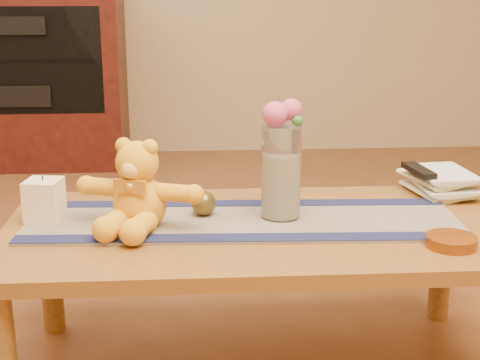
{
  "coord_description": "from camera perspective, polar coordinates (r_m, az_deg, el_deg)",
  "views": [
    {
      "loc": [
        -0.17,
        -1.81,
        1.1
      ],
      "look_at": [
        -0.05,
        0.0,
        0.58
      ],
      "focal_mm": 52.26,
      "sensor_mm": 36.0,
      "label": 1
    }
  ],
  "objects": [
    {
      "name": "rose_right",
      "position": [
        1.91,
        4.19,
        5.77
      ],
      "size": [
        0.06,
        0.06,
        0.06
      ],
      "primitive_type": "sphere",
      "color": "#C94679",
      "rests_on": "glass_vase"
    },
    {
      "name": "runner_border_far",
      "position": [
        2.09,
        0.15,
        -1.9
      ],
      "size": [
        1.2,
        0.11,
        0.0
      ],
      "primitive_type": "cube",
      "rotation": [
        0.0,
        0.0,
        -0.04
      ],
      "color": "#161B44",
      "rests_on": "persian_runner"
    },
    {
      "name": "coffee_table_top",
      "position": [
        1.94,
        1.48,
        -4.24
      ],
      "size": [
        1.4,
        0.7,
        0.04
      ],
      "primitive_type": "cube",
      "color": "brown",
      "rests_on": "floor"
    },
    {
      "name": "persian_runner",
      "position": [
        1.95,
        0.27,
        -3.34
      ],
      "size": [
        1.21,
        0.4,
        0.01
      ],
      "primitive_type": "cube",
      "rotation": [
        0.0,
        0.0,
        -0.04
      ],
      "color": "#1D1946",
      "rests_on": "coffee_table_top"
    },
    {
      "name": "pillar_candle",
      "position": [
        2.01,
        -15.69,
        -1.54
      ],
      "size": [
        0.11,
        0.11,
        0.11
      ],
      "primitive_type": "cube",
      "rotation": [
        0.0,
        0.0,
        -0.17
      ],
      "color": "#FFE6BB",
      "rests_on": "persian_runner"
    },
    {
      "name": "cabinet_cavity",
      "position": [
        4.21,
        -18.15,
        9.21
      ],
      "size": [
        1.02,
        0.03,
        0.61
      ],
      "primitive_type": "cube",
      "color": "black",
      "rests_on": "media_cabinet"
    },
    {
      "name": "book_top",
      "position": [
        2.24,
        14.35,
        0.4
      ],
      "size": [
        0.18,
        0.24,
        0.02
      ],
      "primitive_type": "imported",
      "rotation": [
        0.0,
        0.0,
        0.09
      ],
      "color": "#F2E8BB",
      "rests_on": "book_upper"
    },
    {
      "name": "book_bottom",
      "position": [
        2.25,
        14.14,
        -0.99
      ],
      "size": [
        0.21,
        0.25,
        0.02
      ],
      "primitive_type": "imported",
      "rotation": [
        0.0,
        0.0,
        0.19
      ],
      "color": "#F2E8BB",
      "rests_on": "coffee_table_top"
    },
    {
      "name": "potpourri_fill",
      "position": [
        1.95,
        3.36,
        -0.46
      ],
      "size": [
        0.09,
        0.09,
        0.18
      ],
      "primitive_type": "cylinder",
      "color": "beige",
      "rests_on": "glass_vase"
    },
    {
      "name": "candle_wick",
      "position": [
        2.0,
        -15.82,
        0.16
      ],
      "size": [
        0.0,
        0.0,
        0.01
      ],
      "primitive_type": "cylinder",
      "rotation": [
        0.0,
        0.0,
        -0.17
      ],
      "color": "black",
      "rests_on": "pillar_candle"
    },
    {
      "name": "stereo_upper",
      "position": [
        4.29,
        -18.05,
        12.0
      ],
      "size": [
        0.42,
        0.28,
        0.1
      ],
      "primitive_type": "cube",
      "color": "black",
      "rests_on": "media_cabinet"
    },
    {
      "name": "bronze_ball",
      "position": [
        1.98,
        -3.01,
        -1.9
      ],
      "size": [
        0.09,
        0.09,
        0.07
      ],
      "primitive_type": "sphere",
      "rotation": [
        0.0,
        0.0,
        0.29
      ],
      "color": "#52441B",
      "rests_on": "persian_runner"
    },
    {
      "name": "rose_left",
      "position": [
        1.89,
        2.89,
        5.38
      ],
      "size": [
        0.07,
        0.07,
        0.07
      ],
      "primitive_type": "sphere",
      "color": "#C94679",
      "rests_on": "glass_vase"
    },
    {
      "name": "tv_remote",
      "position": [
        2.23,
        14.38,
        0.77
      ],
      "size": [
        0.07,
        0.16,
        0.02
      ],
      "primitive_type": "cube",
      "rotation": [
        0.0,
        0.0,
        0.14
      ],
      "color": "black",
      "rests_on": "book_top"
    },
    {
      "name": "glass_vase",
      "position": [
        1.94,
        3.37,
        0.64
      ],
      "size": [
        0.11,
        0.11,
        0.26
      ],
      "primitive_type": "cylinder",
      "color": "silver",
      "rests_on": "persian_runner"
    },
    {
      "name": "stereo_lower",
      "position": [
        4.33,
        -17.6,
        6.79
      ],
      "size": [
        0.42,
        0.28,
        0.12
      ],
      "primitive_type": "cube",
      "color": "black",
      "rests_on": "media_cabinet"
    },
    {
      "name": "blue_flower_side",
      "position": [
        1.92,
        2.48,
        5.11
      ],
      "size": [
        0.04,
        0.04,
        0.04
      ],
      "primitive_type": "sphere",
      "color": "#5157B0",
      "rests_on": "glass_vase"
    },
    {
      "name": "media_cabinet",
      "position": [
        4.45,
        -17.31,
        8.18
      ],
      "size": [
        1.2,
        0.5,
        1.1
      ],
      "primitive_type": "cube",
      "color": "black",
      "rests_on": "floor"
    },
    {
      "name": "teddy_bear",
      "position": [
        1.89,
        -8.26,
        -0.4
      ],
      "size": [
        0.41,
        0.37,
        0.23
      ],
      "primitive_type": null,
      "rotation": [
        0.0,
        0.0,
        -0.34
      ],
      "color": "gold",
      "rests_on": "persian_runner"
    },
    {
      "name": "table_leg_bl",
      "position": [
        2.33,
        -15.23,
        -7.18
      ],
      "size": [
        0.07,
        0.07,
        0.41
      ],
      "primitive_type": "cylinder",
      "color": "brown",
      "rests_on": "floor"
    },
    {
      "name": "table_leg_br",
      "position": [
        2.42,
        16.14,
        -6.36
      ],
      "size": [
        0.07,
        0.07,
        0.41
      ],
      "primitive_type": "cylinder",
      "color": "brown",
      "rests_on": "floor"
    },
    {
      "name": "book_upper",
      "position": [
        2.24,
        14.04,
        -0.05
      ],
      "size": [
        0.22,
        0.26,
        0.02
      ],
      "primitive_type": "imported",
      "rotation": [
        0.0,
        0.0,
        0.25
      ],
      "color": "#F2E8BB",
      "rests_on": "book_lower"
    },
    {
      "name": "runner_border_near",
      "position": [
        1.81,
        0.4,
        -4.71
      ],
      "size": [
        1.2,
        0.11,
        0.0
      ],
      "primitive_type": "cube",
      "rotation": [
        0.0,
        0.0,
        -0.04
      ],
      "color": "#161B44",
      "rests_on": "persian_runner"
    },
    {
      "name": "book_lower",
      "position": [
        2.25,
        14.33,
        -0.55
      ],
      "size": [
        0.18,
        0.23,
        0.02
      ],
      "primitive_type": "imported",
      "rotation": [
        0.0,
        0.0,
        0.06
      ],
      "color": "#F2E8BB",
      "rests_on": "book_bottom"
    },
    {
      "name": "leaf_sprig",
      "position": [
        1.89,
        4.73,
        4.83
      ],
      "size": [
        0.03,
        0.03,
        0.03
      ],
      "primitive_type": "sphere",
      "color": "#33662D",
      "rests_on": "glass_vase"
    },
    {
      "name": "amber_dish",
      "position": [
        1.85,
        16.87,
        -4.82
      ],
      "size": [
        0.17,
        0.17,
        0.03
      ],
      "primitive_type": "cylinder",
      "rotation": [
        0.0,
        0.0,
        0.42
      ],
      "color": "#BF5914",
      "rests_on": "coffee_table_top"
    },
    {
      "name": "blue_flower_back",
      "position": [
        1.94,
        3.62,
        5.43
      ],
      "size": [
        0.04,
        0.04,
        0.04
      ],
      "primitive_type": "sphere",
      "color": "#5157B0",
      "rests_on": "glass_vase"
    },
    {
      "name": "cabinet_shelf",
      "position": [
        4.29,
        -17.88,
        9.35
      ],
      "size": [
        1.02,
        0.2,
        0.02
      ],
      "primitive_type": "cube",
      "color": "black",
      "rests_on": "media_cabinet"
    }
  ]
}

